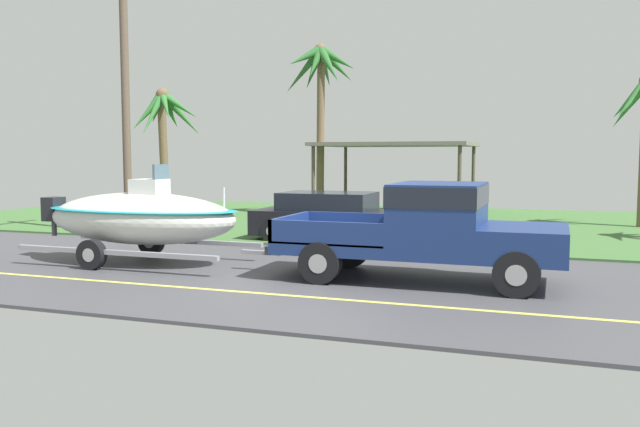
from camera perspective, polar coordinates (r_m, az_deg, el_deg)
ground at (r=21.20m, az=7.66°, el=-1.58°), size 36.00×22.00×0.11m
pickup_truck_towing at (r=12.79m, az=10.03°, el=-1.17°), size 5.64×2.17×1.89m
boat_on_trailer at (r=15.36m, az=-15.19°, el=-0.35°), size 6.01×2.42×2.22m
parked_sedan_near at (r=18.54m, az=1.16°, el=-0.35°), size 4.53×1.94×1.38m
carport_awning at (r=26.69m, az=6.61°, el=5.76°), size 6.06×4.63×2.91m
palm_tree_near_right at (r=26.39m, az=-13.36°, el=7.95°), size 2.84×2.68×4.99m
palm_tree_far_left at (r=26.24m, az=0.10°, el=11.60°), size 3.13×2.98×6.73m
utility_pole at (r=20.72m, az=-16.43°, el=10.95°), size 0.24×1.80×8.93m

